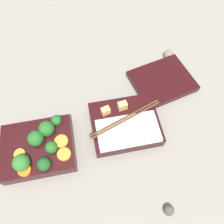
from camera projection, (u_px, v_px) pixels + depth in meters
name	position (u px, v px, depth m)	size (l,w,h in m)	color
ground_plane	(86.00, 137.00, 0.58)	(3.00, 3.00, 0.00)	gray
bento_tray_vegetable	(39.00, 147.00, 0.54)	(0.18, 0.15, 0.07)	black
bento_tray_rice	(125.00, 125.00, 0.58)	(0.20, 0.14, 0.06)	black
bento_lid	(162.00, 81.00, 0.66)	(0.17, 0.14, 0.02)	black
pebble_0	(168.00, 55.00, 0.71)	(0.03, 0.03, 0.03)	#7A6B5B
pebble_3	(169.00, 210.00, 0.49)	(0.02, 0.02, 0.02)	#474442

